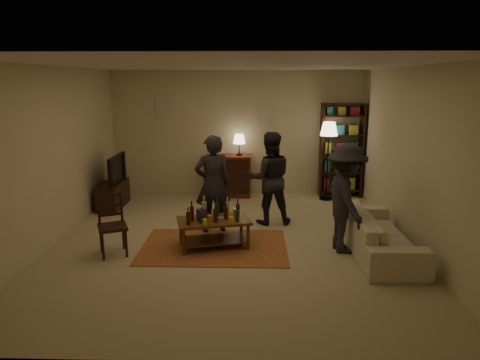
{
  "coord_description": "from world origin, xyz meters",
  "views": [
    {
      "loc": [
        0.33,
        -6.38,
        2.48
      ],
      "look_at": [
        0.14,
        0.1,
        0.97
      ],
      "focal_mm": 32.0,
      "sensor_mm": 36.0,
      "label": 1
    }
  ],
  "objects_px": {
    "person_by_sofa": "(346,198)",
    "dresser": "(228,175)",
    "dining_chair": "(112,222)",
    "floor_lamp": "(329,134)",
    "tv_stand": "(113,188)",
    "coffee_table": "(213,222)",
    "person_left": "(213,184)",
    "sofa": "(379,233)",
    "person_right": "(269,178)",
    "bookshelf": "(341,149)"
  },
  "relations": [
    {
      "from": "person_by_sofa",
      "to": "dresser",
      "type": "bearing_deg",
      "value": 24.71
    },
    {
      "from": "dining_chair",
      "to": "floor_lamp",
      "type": "xyz_separation_m",
      "value": [
        3.61,
        3.04,
        0.92
      ]
    },
    {
      "from": "tv_stand",
      "to": "person_by_sofa",
      "type": "bearing_deg",
      "value": -27.32
    },
    {
      "from": "coffee_table",
      "to": "floor_lamp",
      "type": "distance_m",
      "value": 3.64
    },
    {
      "from": "floor_lamp",
      "to": "person_left",
      "type": "relative_size",
      "value": 1.01
    },
    {
      "from": "floor_lamp",
      "to": "sofa",
      "type": "height_order",
      "value": "floor_lamp"
    },
    {
      "from": "person_left",
      "to": "person_by_sofa",
      "type": "height_order",
      "value": "person_left"
    },
    {
      "from": "tv_stand",
      "to": "sofa",
      "type": "relative_size",
      "value": 0.51
    },
    {
      "from": "sofa",
      "to": "floor_lamp",
      "type": "bearing_deg",
      "value": 5.65
    },
    {
      "from": "coffee_table",
      "to": "person_by_sofa",
      "type": "distance_m",
      "value": 1.99
    },
    {
      "from": "person_right",
      "to": "person_left",
      "type": "bearing_deg",
      "value": 21.27
    },
    {
      "from": "dining_chair",
      "to": "bookshelf",
      "type": "bearing_deg",
      "value": 16.29
    },
    {
      "from": "person_left",
      "to": "dining_chair",
      "type": "bearing_deg",
      "value": 19.56
    },
    {
      "from": "coffee_table",
      "to": "tv_stand",
      "type": "distance_m",
      "value": 3.01
    },
    {
      "from": "coffee_table",
      "to": "bookshelf",
      "type": "relative_size",
      "value": 0.59
    },
    {
      "from": "floor_lamp",
      "to": "sofa",
      "type": "distance_m",
      "value": 3.1
    },
    {
      "from": "bookshelf",
      "to": "sofa",
      "type": "height_order",
      "value": "bookshelf"
    },
    {
      "from": "dining_chair",
      "to": "sofa",
      "type": "relative_size",
      "value": 0.44
    },
    {
      "from": "coffee_table",
      "to": "sofa",
      "type": "bearing_deg",
      "value": -3.26
    },
    {
      "from": "coffee_table",
      "to": "person_right",
      "type": "xyz_separation_m",
      "value": [
        0.88,
        1.17,
        0.42
      ]
    },
    {
      "from": "dresser",
      "to": "person_by_sofa",
      "type": "relative_size",
      "value": 0.84
    },
    {
      "from": "coffee_table",
      "to": "sofa",
      "type": "xyz_separation_m",
      "value": [
        2.45,
        -0.14,
        -0.09
      ]
    },
    {
      "from": "tv_stand",
      "to": "coffee_table",
      "type": "bearing_deg",
      "value": -43.16
    },
    {
      "from": "dining_chair",
      "to": "floor_lamp",
      "type": "relative_size",
      "value": 0.55
    },
    {
      "from": "bookshelf",
      "to": "person_right",
      "type": "bearing_deg",
      "value": -130.7
    },
    {
      "from": "floor_lamp",
      "to": "person_by_sofa",
      "type": "height_order",
      "value": "floor_lamp"
    },
    {
      "from": "dining_chair",
      "to": "bookshelf",
      "type": "distance_m",
      "value": 5.19
    },
    {
      "from": "tv_stand",
      "to": "floor_lamp",
      "type": "xyz_separation_m",
      "value": [
        4.36,
        0.69,
        1.01
      ]
    },
    {
      "from": "dining_chair",
      "to": "sofa",
      "type": "xyz_separation_m",
      "value": [
        3.9,
        0.15,
        -0.17
      ]
    },
    {
      "from": "tv_stand",
      "to": "sofa",
      "type": "height_order",
      "value": "tv_stand"
    },
    {
      "from": "coffee_table",
      "to": "person_right",
      "type": "distance_m",
      "value": 1.52
    },
    {
      "from": "bookshelf",
      "to": "person_left",
      "type": "xyz_separation_m",
      "value": [
        -2.56,
        -2.36,
        -0.22
      ]
    },
    {
      "from": "person_right",
      "to": "person_by_sofa",
      "type": "distance_m",
      "value": 1.64
    },
    {
      "from": "dresser",
      "to": "person_right",
      "type": "xyz_separation_m",
      "value": [
        0.83,
        -1.81,
        0.34
      ]
    },
    {
      "from": "coffee_table",
      "to": "dining_chair",
      "type": "bearing_deg",
      "value": -168.85
    },
    {
      "from": "coffee_table",
      "to": "dining_chair",
      "type": "distance_m",
      "value": 1.48
    },
    {
      "from": "floor_lamp",
      "to": "sofa",
      "type": "bearing_deg",
      "value": -84.35
    },
    {
      "from": "bookshelf",
      "to": "person_right",
      "type": "height_order",
      "value": "bookshelf"
    },
    {
      "from": "dining_chair",
      "to": "person_by_sofa",
      "type": "bearing_deg",
      "value": -20.39
    },
    {
      "from": "person_right",
      "to": "tv_stand",
      "type": "bearing_deg",
      "value": -21.88
    },
    {
      "from": "bookshelf",
      "to": "person_by_sofa",
      "type": "relative_size",
      "value": 1.25
    },
    {
      "from": "coffee_table",
      "to": "person_by_sofa",
      "type": "relative_size",
      "value": 0.74
    },
    {
      "from": "dining_chair",
      "to": "dresser",
      "type": "bearing_deg",
      "value": 41.34
    },
    {
      "from": "tv_stand",
      "to": "sofa",
      "type": "xyz_separation_m",
      "value": [
        4.64,
        -2.2,
        -0.08
      ]
    },
    {
      "from": "coffee_table",
      "to": "person_left",
      "type": "xyz_separation_m",
      "value": [
        -0.07,
        0.68,
        0.42
      ]
    },
    {
      "from": "tv_stand",
      "to": "dresser",
      "type": "relative_size",
      "value": 0.78
    },
    {
      "from": "floor_lamp",
      "to": "sofa",
      "type": "xyz_separation_m",
      "value": [
        0.29,
        -2.89,
        -1.09
      ]
    },
    {
      "from": "coffee_table",
      "to": "sofa",
      "type": "relative_size",
      "value": 0.57
    },
    {
      "from": "person_left",
      "to": "floor_lamp",
      "type": "bearing_deg",
      "value": -152.61
    },
    {
      "from": "person_left",
      "to": "person_right",
      "type": "relative_size",
      "value": 1.0
    }
  ]
}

